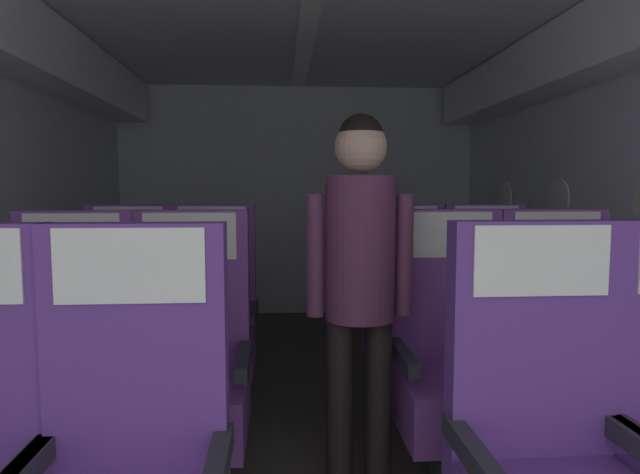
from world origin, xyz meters
The scene contains 12 objects.
ground centered at (0.00, 2.73, -0.01)m, with size 3.76×5.87×0.02m, color #3D3833.
fuselage_shell centered at (0.00, 3.02, 1.65)m, with size 3.64×5.52×2.32m.
seat_a_right_window centered at (0.56, 1.41, 0.49)m, with size 0.52×0.51×1.16m.
seat_b_left_window centered at (-1.04, 2.27, 0.49)m, with size 0.52×0.51×1.16m.
seat_b_left_aisle centered at (-0.56, 2.28, 0.49)m, with size 0.52×0.51×1.16m.
seat_b_right_aisle centered at (1.05, 2.27, 0.49)m, with size 0.52×0.51×1.16m.
seat_b_right_window centered at (0.56, 2.28, 0.49)m, with size 0.52×0.51×1.16m.
seat_c_left_window centered at (-1.05, 3.15, 0.49)m, with size 0.52×0.51×1.16m.
seat_c_left_aisle centered at (-0.57, 3.13, 0.49)m, with size 0.52×0.51×1.16m.
seat_c_right_aisle centered at (1.06, 3.12, 0.49)m, with size 0.52×0.51×1.16m.
seat_c_right_window centered at (0.56, 3.13, 0.49)m, with size 0.52×0.51×1.16m.
flight_attendant centered at (0.14, 2.18, 0.95)m, with size 0.43×0.28×1.55m.
Camera 1 is at (-0.17, 0.05, 1.25)m, focal length 30.37 mm.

